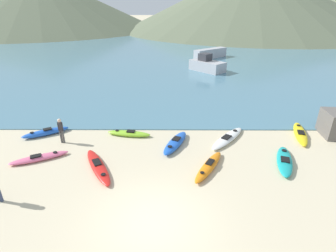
# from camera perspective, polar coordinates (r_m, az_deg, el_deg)

# --- Properties ---
(ground_plane) EXTENTS (400.00, 400.00, 0.00)m
(ground_plane) POSITION_cam_1_polar(r_m,az_deg,el_deg) (10.55, -3.37, -20.07)
(ground_plane) COLOR beige
(bay_water) EXTENTS (160.00, 70.00, 0.06)m
(bay_water) POSITION_cam_1_polar(r_m,az_deg,el_deg) (50.88, -0.43, 16.66)
(bay_water) COLOR teal
(bay_water) RESTS_ON ground_plane
(far_hill_left) EXTENTS (72.63, 72.63, 16.33)m
(far_hill_left) POSITION_cam_1_polar(r_m,az_deg,el_deg) (98.86, -26.04, 23.21)
(far_hill_left) COLOR #5B664C
(far_hill_left) RESTS_ON ground_plane
(kayak_on_sand_0) EXTENTS (1.84, 3.05, 0.39)m
(kayak_on_sand_0) POSITION_cam_1_polar(r_m,az_deg,el_deg) (15.19, 1.62, -3.64)
(kayak_on_sand_0) COLOR blue
(kayak_on_sand_0) RESTS_ON ground_plane
(kayak_on_sand_1) EXTENTS (2.87, 1.81, 0.30)m
(kayak_on_sand_1) POSITION_cam_1_polar(r_m,az_deg,el_deg) (15.43, -26.24, -6.21)
(kayak_on_sand_1) COLOR #E5668C
(kayak_on_sand_1) RESTS_ON ground_plane
(kayak_on_sand_2) EXTENTS (1.69, 3.10, 0.35)m
(kayak_on_sand_2) POSITION_cam_1_polar(r_m,az_deg,el_deg) (14.82, 24.03, -6.94)
(kayak_on_sand_2) COLOR teal
(kayak_on_sand_2) RESTS_ON ground_plane
(kayak_on_sand_3) EXTENTS (1.65, 3.44, 0.33)m
(kayak_on_sand_3) POSITION_cam_1_polar(r_m,az_deg,el_deg) (18.27, 26.83, -1.46)
(kayak_on_sand_3) COLOR yellow
(kayak_on_sand_3) RESTS_ON ground_plane
(kayak_on_sand_4) EXTENTS (2.78, 3.28, 0.31)m
(kayak_on_sand_4) POSITION_cam_1_polar(r_m,az_deg,el_deg) (16.18, 12.84, -2.58)
(kayak_on_sand_4) COLOR white
(kayak_on_sand_4) RESTS_ON ground_plane
(kayak_on_sand_5) EXTENTS (2.79, 1.04, 0.35)m
(kayak_on_sand_5) POSITION_cam_1_polar(r_m,az_deg,el_deg) (16.46, -8.52, -1.62)
(kayak_on_sand_5) COLOR #8CCC2D
(kayak_on_sand_5) RESTS_ON ground_plane
(kayak_on_sand_6) EXTENTS (2.28, 3.45, 0.30)m
(kayak_on_sand_6) POSITION_cam_1_polar(r_m,az_deg,el_deg) (13.64, -14.99, -8.46)
(kayak_on_sand_6) COLOR red
(kayak_on_sand_6) RESTS_ON ground_plane
(kayak_on_sand_7) EXTENTS (2.04, 3.02, 0.35)m
(kayak_on_sand_7) POSITION_cam_1_polar(r_m,az_deg,el_deg) (13.30, 8.86, -8.66)
(kayak_on_sand_7) COLOR orange
(kayak_on_sand_7) RESTS_ON ground_plane
(kayak_on_sand_8) EXTENTS (2.67, 1.97, 0.40)m
(kayak_on_sand_8) POSITION_cam_1_polar(r_m,az_deg,el_deg) (18.07, -25.09, -1.25)
(kayak_on_sand_8) COLOR blue
(kayak_on_sand_8) RESTS_ON ground_plane
(person_near_waterline) EXTENTS (0.31, 0.26, 1.53)m
(person_near_waterline) POSITION_cam_1_polar(r_m,az_deg,el_deg) (16.38, -22.31, -0.65)
(person_near_waterline) COLOR #4C4C4C
(person_near_waterline) RESTS_ON ground_plane
(moored_boat_0) EXTENTS (5.29, 4.54, 1.36)m
(moored_boat_0) POSITION_cam_1_polar(r_m,az_deg,el_deg) (41.08, 9.21, 15.34)
(moored_boat_0) COLOR #B2B2B7
(moored_boat_0) RESTS_ON bay_water
(moored_boat_1) EXTENTS (4.99, 2.56, 0.77)m
(moored_boat_1) POSITION_cam_1_polar(r_m,az_deg,el_deg) (70.15, 30.31, 16.11)
(moored_boat_1) COLOR black
(moored_boat_1) RESTS_ON bay_water
(moored_boat_2) EXTENTS (4.34, 4.46, 2.03)m
(moored_boat_2) POSITION_cam_1_polar(r_m,az_deg,el_deg) (32.75, 8.49, 13.00)
(moored_boat_2) COLOR #B2B2B7
(moored_boat_2) RESTS_ON bay_water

